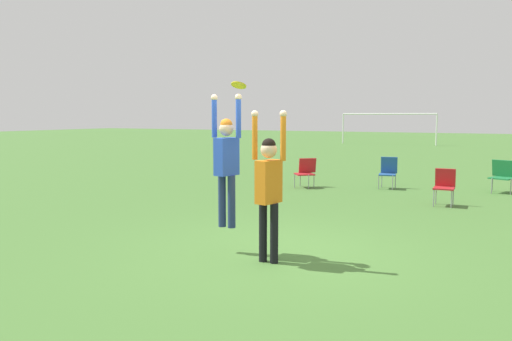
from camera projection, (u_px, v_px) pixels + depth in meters
ground_plane at (275, 253)px, 7.85m from camera, size 120.00×120.00×0.00m
person_jumping at (227, 158)px, 7.71m from camera, size 0.53×0.42×2.07m
person_defending at (269, 182)px, 7.21m from camera, size 0.55×0.44×2.22m
frisbee at (239, 85)px, 7.43m from camera, size 0.23×0.22×0.11m
camping_chair_0 at (445, 184)px, 11.94m from camera, size 0.47×0.51×0.88m
camping_chair_1 at (502, 174)px, 13.96m from camera, size 0.72×0.77×0.91m
camping_chair_2 at (306, 171)px, 15.03m from camera, size 0.74×0.82×0.87m
camping_chair_3 at (388, 170)px, 14.78m from camera, size 0.55×0.59×0.93m
soccer_goal at (388, 120)px, 37.66m from camera, size 7.10×0.10×2.35m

